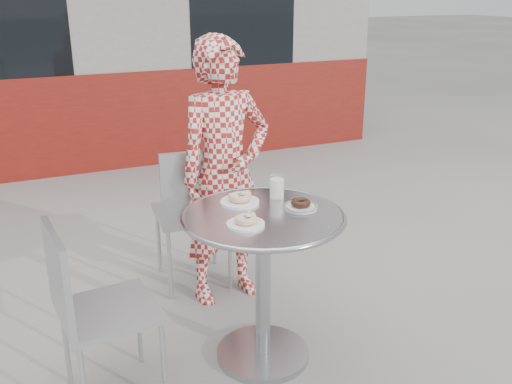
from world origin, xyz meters
name	(u,v)px	position (x,y,z in m)	size (l,w,h in m)	color
ground	(271,357)	(0.00, 0.00, 0.00)	(60.00, 60.00, 0.00)	gray
storefront	(81,14)	(0.00, 5.56, 1.49)	(6.02, 4.55, 3.00)	gray
bistro_table	(263,251)	(-0.03, 0.03, 0.60)	(0.79, 0.79, 0.80)	#B9B8BD
chair_far	(194,241)	(-0.10, 0.93, 0.29)	(0.48, 0.49, 0.93)	#B2B5BB
chair_left	(110,345)	(-0.79, 0.05, 0.27)	(0.45, 0.45, 0.87)	#B2B5BB
seated_person	(225,173)	(0.04, 0.71, 0.79)	(0.57, 0.38, 1.58)	maroon
plate_far	(240,199)	(-0.08, 0.21, 0.82)	(0.19, 0.19, 0.05)	white
plate_near	(246,221)	(-0.16, -0.06, 0.81)	(0.17, 0.17, 0.05)	white
plate_checker	(301,205)	(0.17, 0.02, 0.81)	(0.17, 0.17, 0.04)	white
milk_cup	(277,187)	(0.12, 0.20, 0.85)	(0.08, 0.08, 0.12)	white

